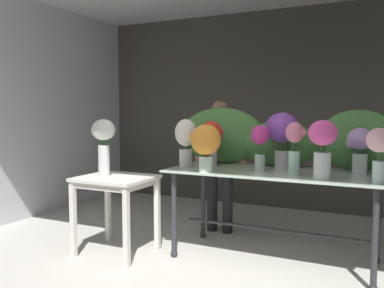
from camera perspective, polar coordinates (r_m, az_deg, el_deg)
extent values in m
plane|color=beige|center=(4.54, 6.47, -13.61)|extent=(8.28, 8.28, 0.00)
cube|color=#4C4742|center=(6.12, 12.51, 4.67)|extent=(5.83, 0.12, 2.86)
cube|color=silver|center=(5.95, -20.97, 4.47)|extent=(0.12, 3.88, 2.86)
cube|color=silver|center=(3.93, 11.38, -3.81)|extent=(1.98, 0.88, 0.02)
cylinder|color=#2D2D33|center=(4.02, -2.53, -9.76)|extent=(0.05, 0.05, 0.84)
sphere|color=#2D2D33|center=(4.14, -2.51, -14.99)|extent=(0.07, 0.07, 0.07)
cylinder|color=#2D2D33|center=(3.57, 24.07, -12.08)|extent=(0.05, 0.05, 0.84)
sphere|color=#2D2D33|center=(3.70, 23.86, -17.87)|extent=(0.07, 0.07, 0.07)
cylinder|color=#2D2D33|center=(4.62, 1.56, -7.86)|extent=(0.05, 0.05, 0.84)
sphere|color=#2D2D33|center=(4.72, 1.55, -12.47)|extent=(0.07, 0.07, 0.07)
cylinder|color=#2D2D33|center=(4.23, 24.39, -9.47)|extent=(0.05, 0.05, 0.84)
sphere|color=#2D2D33|center=(4.34, 24.21, -14.46)|extent=(0.07, 0.07, 0.07)
cylinder|color=#2D2D33|center=(4.05, 11.25, -11.60)|extent=(1.78, 0.03, 0.03)
cube|color=silver|center=(4.12, -10.55, -4.67)|extent=(0.70, 0.62, 0.03)
cube|color=silver|center=(4.13, -10.54, -5.29)|extent=(0.64, 0.56, 0.06)
cube|color=silver|center=(4.19, -16.17, -10.02)|extent=(0.05, 0.05, 0.74)
cube|color=silver|center=(3.82, -9.10, -11.37)|extent=(0.05, 0.05, 0.74)
cube|color=silver|center=(4.60, -11.59, -8.63)|extent=(0.05, 0.05, 0.74)
cube|color=silver|center=(4.26, -4.85, -9.63)|extent=(0.05, 0.05, 0.74)
cylinder|color=#232328|center=(4.89, 2.84, -7.40)|extent=(0.12, 0.12, 0.80)
cylinder|color=#232328|center=(4.82, 4.96, -7.60)|extent=(0.12, 0.12, 0.80)
cube|color=#B2BCC6|center=(4.75, 3.93, 0.46)|extent=(0.45, 0.22, 0.55)
cube|color=black|center=(4.65, 3.40, -0.13)|extent=(0.38, 0.02, 0.67)
cylinder|color=#936B4C|center=(4.86, 0.98, 0.55)|extent=(0.09, 0.09, 0.55)
cylinder|color=#936B4C|center=(4.66, 7.02, 0.34)|extent=(0.09, 0.09, 0.55)
sphere|color=#936B4C|center=(4.74, 3.96, 4.85)|extent=(0.20, 0.20, 0.20)
ellipsoid|color=brown|center=(4.76, 4.06, 5.63)|extent=(0.15, 0.15, 0.09)
ellipsoid|color=#477F3D|center=(4.41, 4.11, 1.20)|extent=(0.94, 0.26, 0.59)
ellipsoid|color=#477F3D|center=(4.23, 11.89, 0.01)|extent=(0.81, 0.32, 0.46)
ellipsoid|color=#477F3D|center=(4.11, 22.05, 0.45)|extent=(0.72, 0.26, 0.57)
cylinder|color=silver|center=(4.13, 2.65, -1.98)|extent=(0.12, 0.12, 0.17)
cylinder|color=#9EBCB2|center=(4.13, 2.64, -2.64)|extent=(0.11, 0.11, 0.07)
cylinder|color=#477F3D|center=(4.12, 2.91, -1.37)|extent=(0.01, 0.01, 0.24)
cylinder|color=#477F3D|center=(4.15, 2.61, -1.32)|extent=(0.01, 0.01, 0.24)
cylinder|color=#477F3D|center=(4.11, 2.42, -1.39)|extent=(0.01, 0.01, 0.24)
ellipsoid|color=red|center=(4.10, 2.66, 1.40)|extent=(0.23, 0.23, 0.26)
sphere|color=red|center=(4.15, 1.45, 0.90)|extent=(0.07, 0.07, 0.07)
sphere|color=red|center=(4.10, 4.00, 1.71)|extent=(0.06, 0.06, 0.06)
ellipsoid|color=#28562D|center=(4.09, 2.30, -0.53)|extent=(0.08, 0.11, 0.03)
cylinder|color=silver|center=(4.05, -0.89, -2.02)|extent=(0.13, 0.13, 0.18)
cylinder|color=#9EBCB2|center=(4.06, -0.89, -2.74)|extent=(0.12, 0.12, 0.08)
cylinder|color=#477F3D|center=(4.03, -0.54, -1.39)|extent=(0.01, 0.01, 0.26)
cylinder|color=#477F3D|center=(4.07, -0.65, -1.33)|extent=(0.01, 0.01, 0.26)
cylinder|color=#477F3D|center=(4.06, -1.19, -1.34)|extent=(0.01, 0.01, 0.26)
cylinder|color=#477F3D|center=(4.03, -0.99, -1.39)|extent=(0.01, 0.01, 0.26)
ellipsoid|color=white|center=(4.03, -0.89, 1.59)|extent=(0.21, 0.21, 0.27)
sphere|color=white|center=(4.06, -1.57, 1.81)|extent=(0.08, 0.08, 0.08)
sphere|color=white|center=(4.02, -0.01, 1.65)|extent=(0.10, 0.10, 0.10)
ellipsoid|color=#2D6028|center=(4.06, -0.35, -0.41)|extent=(0.10, 0.10, 0.03)
cylinder|color=silver|center=(3.53, 17.62, -2.90)|extent=(0.14, 0.14, 0.22)
cylinder|color=#9EBCB2|center=(3.54, 17.59, -3.91)|extent=(0.13, 0.13, 0.09)
cylinder|color=#387033|center=(3.52, 17.99, -2.07)|extent=(0.01, 0.01, 0.31)
cylinder|color=#387033|center=(3.56, 17.75, -1.99)|extent=(0.01, 0.01, 0.31)
cylinder|color=#387033|center=(3.52, 17.10, -2.04)|extent=(0.01, 0.01, 0.31)
cylinder|color=#387033|center=(3.50, 17.53, -2.10)|extent=(0.01, 0.01, 0.31)
ellipsoid|color=#E54C9E|center=(3.51, 17.73, 1.48)|extent=(0.24, 0.24, 0.21)
cylinder|color=silver|center=(3.85, 9.39, -2.61)|extent=(0.09, 0.09, 0.16)
cylinder|color=#9EBCB2|center=(3.85, 9.38, -3.28)|extent=(0.09, 0.09, 0.07)
cylinder|color=#387033|center=(3.83, 9.61, -1.62)|extent=(0.01, 0.01, 0.28)
cylinder|color=#387033|center=(3.86, 9.42, -1.57)|extent=(0.01, 0.01, 0.28)
cylinder|color=#387033|center=(3.84, 9.07, -1.60)|extent=(0.01, 0.01, 0.28)
cylinder|color=#387033|center=(3.82, 9.31, -1.64)|extent=(0.01, 0.01, 0.28)
ellipsoid|color=#D1338E|center=(3.82, 9.44, 1.25)|extent=(0.17, 0.17, 0.18)
sphere|color=#D1338E|center=(3.86, 8.84, 1.07)|extent=(0.08, 0.08, 0.08)
ellipsoid|color=#477F3D|center=(3.87, 9.64, -1.06)|extent=(0.09, 0.10, 0.03)
cylinder|color=silver|center=(3.69, 13.99, -2.59)|extent=(0.10, 0.10, 0.21)
cylinder|color=#9EBCB2|center=(3.69, 13.97, -3.51)|extent=(0.09, 0.09, 0.09)
cylinder|color=#2D6028|center=(3.68, 14.20, -1.71)|extent=(0.01, 0.01, 0.31)
cylinder|color=#2D6028|center=(3.70, 14.07, -1.67)|extent=(0.01, 0.01, 0.31)
cylinder|color=#2D6028|center=(3.69, 13.70, -1.67)|extent=(0.01, 0.01, 0.31)
cylinder|color=#2D6028|center=(3.66, 13.97, -1.73)|extent=(0.01, 0.01, 0.31)
ellipsoid|color=pink|center=(3.66, 14.08, 1.55)|extent=(0.16, 0.16, 0.18)
sphere|color=pink|center=(3.64, 15.13, 1.55)|extent=(0.06, 0.06, 0.06)
cylinder|color=silver|center=(3.92, 22.24, -2.58)|extent=(0.13, 0.13, 0.19)
cylinder|color=#9EBCB2|center=(3.93, 22.22, -3.33)|extent=(0.12, 0.12, 0.08)
cylinder|color=#28562D|center=(3.92, 22.63, -1.99)|extent=(0.01, 0.01, 0.25)
cylinder|color=#28562D|center=(3.94, 22.19, -1.95)|extent=(0.01, 0.01, 0.25)
cylinder|color=#28562D|center=(3.92, 21.76, -1.97)|extent=(0.01, 0.01, 0.25)
cylinder|color=#28562D|center=(3.89, 22.32, -2.02)|extent=(0.01, 0.01, 0.25)
ellipsoid|color=#B28ED1|center=(3.90, 22.35, 0.67)|extent=(0.23, 0.23, 0.19)
sphere|color=#B28ED1|center=(3.88, 21.27, 0.11)|extent=(0.09, 0.09, 0.09)
sphere|color=#B28ED1|center=(3.89, 23.21, 0.85)|extent=(0.10, 0.10, 0.10)
ellipsoid|color=#387033|center=(3.89, 22.10, -0.95)|extent=(0.11, 0.08, 0.03)
cylinder|color=silver|center=(3.48, 24.46, -3.61)|extent=(0.09, 0.09, 0.18)
cylinder|color=#9EBCB2|center=(3.48, 24.43, -4.42)|extent=(0.08, 0.08, 0.08)
cylinder|color=#2D6028|center=(3.47, 24.87, -2.69)|extent=(0.01, 0.01, 0.27)
cylinder|color=#2D6028|center=(3.49, 24.37, -2.63)|extent=(0.01, 0.01, 0.27)
cylinder|color=#2D6028|center=(3.45, 24.38, -2.71)|extent=(0.01, 0.01, 0.27)
ellipsoid|color=#EFB2BC|center=(3.45, 24.60, 0.50)|extent=(0.20, 0.20, 0.19)
sphere|color=#EFB2BC|center=(3.46, 23.66, 0.27)|extent=(0.07, 0.07, 0.07)
cylinder|color=silver|center=(3.78, 1.94, -2.80)|extent=(0.13, 0.13, 0.15)
cylinder|color=#9EBCB2|center=(3.78, 1.94, -3.41)|extent=(0.12, 0.12, 0.06)
cylinder|color=#387033|center=(3.76, 2.16, -2.25)|extent=(0.01, 0.01, 0.20)
cylinder|color=#387033|center=(3.80, 2.19, -2.19)|extent=(0.01, 0.01, 0.20)
cylinder|color=#387033|center=(3.78, 1.44, -2.23)|extent=(0.01, 0.01, 0.20)
cylinder|color=#387033|center=(3.74, 1.77, -2.30)|extent=(0.01, 0.01, 0.20)
ellipsoid|color=orange|center=(3.75, 1.95, 0.58)|extent=(0.28, 0.28, 0.29)
sphere|color=orange|center=(3.81, 0.31, 0.99)|extent=(0.09, 0.09, 0.09)
sphere|color=orange|center=(3.70, 2.81, -0.11)|extent=(0.09, 0.09, 0.09)
cylinder|color=silver|center=(4.03, 12.35, -2.16)|extent=(0.14, 0.14, 0.18)
cylinder|color=#9EBCB2|center=(4.04, 12.34, -2.88)|extent=(0.12, 0.12, 0.08)
cylinder|color=#477F3D|center=(4.01, 12.78, -1.19)|extent=(0.01, 0.01, 0.30)
cylinder|color=#477F3D|center=(4.05, 12.54, -1.12)|extent=(0.01, 0.01, 0.30)
cylinder|color=#477F3D|center=(4.03, 12.14, -1.14)|extent=(0.01, 0.01, 0.30)
cylinder|color=#477F3D|center=(4.00, 12.29, -1.20)|extent=(0.01, 0.01, 0.30)
ellipsoid|color=purple|center=(4.01, 12.43, 2.23)|extent=(0.32, 0.32, 0.29)
cylinder|color=silver|center=(4.19, -12.12, -2.22)|extent=(0.11, 0.11, 0.31)
cylinder|color=#9EBCB2|center=(4.20, -12.10, -3.39)|extent=(0.10, 0.10, 0.13)
cylinder|color=#387033|center=(4.16, -11.92, -1.58)|extent=(0.01, 0.01, 0.39)
cylinder|color=#387033|center=(4.19, -12.10, -1.53)|extent=(0.01, 0.01, 0.39)
cylinder|color=#387033|center=(4.17, -12.33, -1.57)|extent=(0.01, 0.01, 0.39)
ellipsoid|color=white|center=(4.16, -12.20, 1.95)|extent=(0.24, 0.24, 0.21)
sphere|color=white|center=(4.21, -12.95, 1.77)|extent=(0.08, 0.08, 0.08)
sphere|color=white|center=(4.11, -11.44, 1.60)|extent=(0.07, 0.07, 0.07)
ellipsoid|color=#387033|center=(4.16, -11.96, 0.15)|extent=(0.11, 0.08, 0.03)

